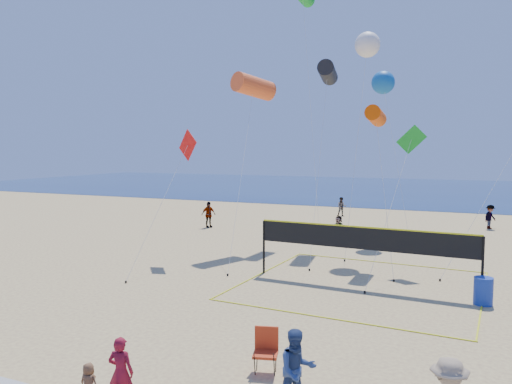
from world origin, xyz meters
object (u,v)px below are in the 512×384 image
at_px(camp_chair, 266,347).
at_px(volleyball_net, 363,245).
at_px(trash_barrel, 483,291).
at_px(woman, 121,373).

distance_m(camp_chair, volleyball_net, 9.15).
height_order(trash_barrel, volleyball_net, volleyball_net).
distance_m(woman, camp_chair, 3.68).
bearing_deg(woman, trash_barrel, -135.23).
xyz_separation_m(woman, trash_barrel, (7.44, 11.17, -0.30)).
xyz_separation_m(camp_chair, volleyball_net, (0.61, 9.06, 1.07)).
bearing_deg(volleyball_net, woman, -100.18).
xyz_separation_m(woman, volleyball_net, (2.85, 11.98, 0.91)).
distance_m(woman, volleyball_net, 12.35).
bearing_deg(volleyball_net, trash_barrel, -6.82).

